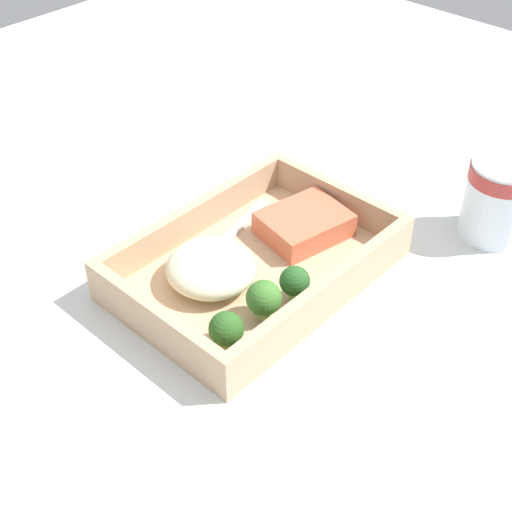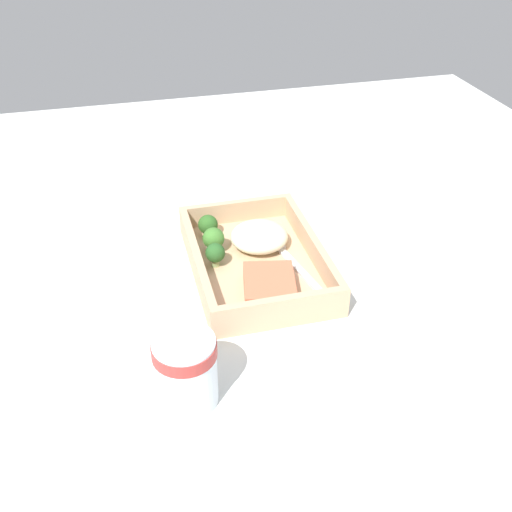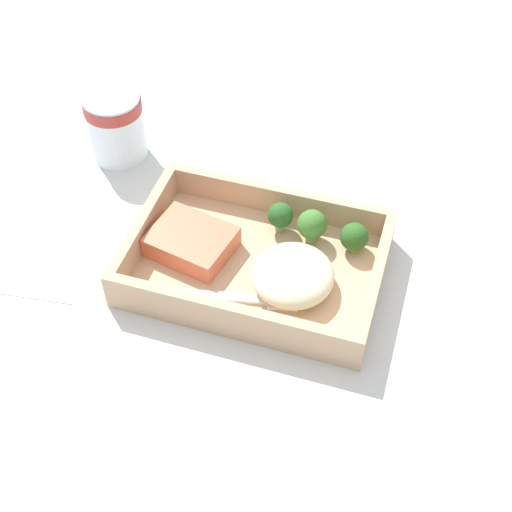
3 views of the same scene
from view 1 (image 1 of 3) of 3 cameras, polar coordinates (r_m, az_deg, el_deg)
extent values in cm
cube|color=silver|center=(76.58, 0.00, -2.14)|extent=(160.00, 160.00, 2.00)
cube|color=tan|center=(75.53, 0.00, -1.23)|extent=(28.55, 19.64, 1.20)
cube|color=tan|center=(79.20, -4.89, 3.09)|extent=(28.55, 1.20, 3.73)
cube|color=tan|center=(69.52, 5.57, -3.06)|extent=(28.55, 1.20, 3.73)
cube|color=tan|center=(82.47, 6.52, 4.62)|extent=(1.20, 17.24, 3.73)
cube|color=tan|center=(67.15, -8.02, -5.19)|extent=(1.20, 17.24, 3.73)
cube|color=#DD6B4A|center=(78.68, 4.15, 2.41)|extent=(10.38, 8.97, 2.72)
ellipsoid|color=beige|center=(72.34, -3.62, -0.95)|extent=(9.18, 9.37, 3.69)
cylinder|color=#7CA559|center=(69.00, 0.62, -4.44)|extent=(1.33, 1.33, 1.59)
sphere|color=#407A2F|center=(67.80, 0.63, -3.37)|extent=(3.50, 3.50, 3.50)
cylinder|color=#81A54F|center=(66.61, -2.36, -6.75)|extent=(1.26, 1.26, 1.17)
sphere|color=#2D5E23|center=(65.54, -2.40, -5.84)|extent=(3.31, 3.31, 3.31)
cylinder|color=#81975D|center=(70.95, 3.06, -3.01)|extent=(1.16, 1.16, 1.60)
sphere|color=#295A25|center=(69.86, 3.11, -2.01)|extent=(3.05, 3.05, 3.05)
cube|color=silver|center=(80.06, -1.54, 2.23)|extent=(12.37, 3.57, 0.44)
cube|color=silver|center=(75.03, -4.80, -0.90)|extent=(3.77, 2.84, 0.44)
cylinder|color=white|center=(83.30, 18.77, 4.28)|extent=(7.30, 7.30, 9.32)
cylinder|color=#B23833|center=(81.50, 19.27, 6.24)|extent=(7.52, 7.52, 1.68)
cube|color=white|center=(92.98, 7.98, 6.71)|extent=(11.47, 14.93, 0.24)
camera|label=2|loc=(1.18, 41.58, 34.54)|focal=42.00mm
camera|label=3|loc=(0.95, -41.81, 40.43)|focal=50.00mm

